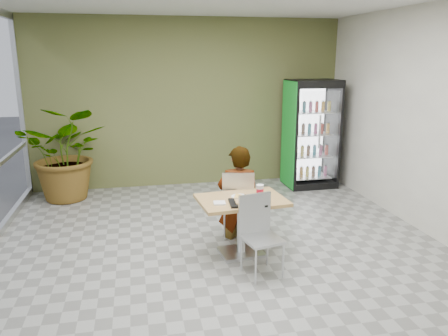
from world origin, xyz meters
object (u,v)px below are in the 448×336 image
Objects in this scene: soda_cup at (260,191)px; cafeteria_tray at (248,203)px; dining_table at (241,215)px; chair_near at (258,228)px; chair_far at (238,199)px; seated_woman at (239,203)px; potted_plant at (68,153)px; beverage_fridge at (311,134)px.

cafeteria_tray is (-0.21, -0.20, -0.07)m from soda_cup.
dining_table is 0.50m from chair_near.
chair_far reaches higher than cafeteria_tray.
dining_table is at bearing 92.51° from seated_woman.
chair_near is 2.14× the size of cafeteria_tray.
chair_far is at bearing -42.66° from potted_plant.
chair_near is 1.04m from seated_woman.
seated_woman is 3.41m from potted_plant.
dining_table is at bearing 96.31° from cafeteria_tray.
chair_near is at bearing 101.67° from seated_woman.
beverage_fridge is 4.50m from potted_plant.
potted_plant is (-2.51, 2.31, 0.27)m from chair_far.
beverage_fridge is at bearing 55.38° from cafeteria_tray.
seated_woman is 2.99m from beverage_fridge.
dining_table is at bearing 178.92° from soda_cup.
dining_table is 3.74m from potted_plant.
dining_table is at bearing 86.78° from chair_near.
dining_table is 0.38m from soda_cup.
seated_woman is 0.66m from soda_cup.
chair_far is 3.43m from potted_plant.
beverage_fridge is (1.83, 2.75, 0.20)m from soda_cup.
seated_woman is (0.02, 0.05, -0.06)m from chair_far.
beverage_fridge reaches higher than potted_plant.
soda_cup is at bearing 116.53° from seated_woman.
chair_near is 4.17m from potted_plant.
potted_plant is at bearing -29.19° from seated_woman.
chair_far is 0.73m from cafeteria_tray.
chair_far is 2.23× the size of cafeteria_tray.
chair_near reaches higher than soda_cup.
dining_table is 0.51m from chair_far.
potted_plant is at bearing 114.67° from chair_near.
chair_far is 0.59m from soda_cup.
chair_near is 3.83m from beverage_fridge.
seated_woman is 9.67× the size of soda_cup.
seated_woman is (0.10, 0.55, -0.03)m from dining_table.
chair_near is (0.01, -0.99, -0.02)m from chair_far.
beverage_fridge is at bearing -0.86° from potted_plant.
soda_cup is at bearing -46.55° from potted_plant.
chair_near is at bearing -80.60° from dining_table.
seated_woman is (0.02, 1.04, -0.04)m from chair_near.
chair_far reaches higher than chair_near.
beverage_fridge is at bearing -119.20° from seated_woman.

